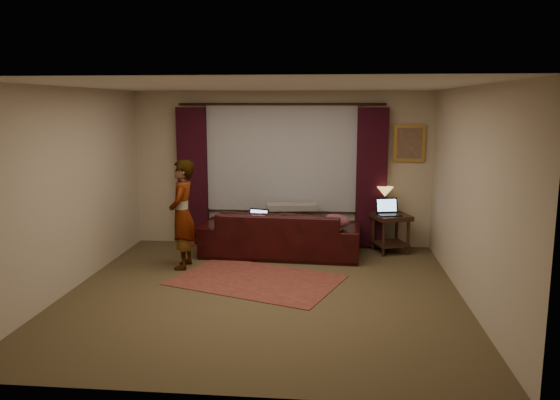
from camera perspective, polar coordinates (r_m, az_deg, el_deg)
The scene contains 20 objects.
floor at distance 7.08m, azimuth -1.76°, elevation -9.73°, with size 5.00×5.00×0.01m, color brown.
ceiling at distance 6.66m, azimuth -1.88°, elevation 11.85°, with size 5.00×5.00×0.02m, color silver.
wall_back at distance 9.21m, azimuth 0.15°, elevation 3.25°, with size 5.00×0.02×2.60m, color #C0B197.
wall_front at distance 4.33m, azimuth -6.01°, elevation -4.57°, with size 5.00×0.02×2.60m, color #C0B197.
wall_left at distance 7.49m, azimuth -21.17°, elevation 1.00°, with size 0.02×5.00×2.60m, color #C0B197.
wall_right at distance 6.90m, azimuth 19.26°, elevation 0.39°, with size 0.02×5.00×2.60m, color #C0B197.
sheer_curtain at distance 9.13m, azimuth 0.12°, elevation 4.46°, with size 2.50×0.05×1.80m, color #A0A1A8.
drape_left at distance 9.38m, azimuth -9.09°, elevation 2.51°, with size 0.50×0.14×2.30m, color black.
drape_right at distance 9.10m, azimuth 9.54°, elevation 2.27°, with size 0.50×0.14×2.30m, color black.
curtain_rod at distance 9.04m, azimuth 0.09°, elevation 9.99°, with size 0.04×0.04×3.40m, color black.
picture_frame at distance 9.18m, azimuth 13.36°, elevation 5.78°, with size 0.50×0.04×0.60m, color gold.
sofa at distance 8.66m, azimuth 0.07°, elevation -2.54°, with size 2.49×1.08×1.00m, color black.
throw_blanket at distance 8.82m, azimuth 1.20°, elevation 1.02°, with size 0.81×0.33×0.10m, color gray.
clothing_pile at distance 8.37m, azimuth 5.61°, elevation -2.28°, with size 0.50×0.39×0.21m, color brown.
laptop_sofa at distance 8.56m, azimuth -2.59°, elevation -1.89°, with size 0.33×0.36×0.24m, color black, non-canonical shape.
area_rug at distance 7.56m, azimuth -2.48°, elevation -8.35°, with size 2.17×1.45×0.01m, color brown.
end_table at distance 9.03m, azimuth 11.46°, elevation -3.44°, with size 0.55×0.55×0.63m, color black.
tiffany_lamp at distance 9.05m, azimuth 10.90°, elevation 0.02°, with size 0.27×0.27×0.42m, color olive, non-canonical shape.
laptop_table at distance 8.87m, azimuth 11.36°, elevation -0.74°, with size 0.36×0.39×0.26m, color black, non-canonical shape.
person at distance 8.06m, azimuth -10.17°, elevation -1.50°, with size 0.47×0.47×1.60m, color gray.
Camera 1 is at (0.85, -6.61, 2.39)m, focal length 35.00 mm.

